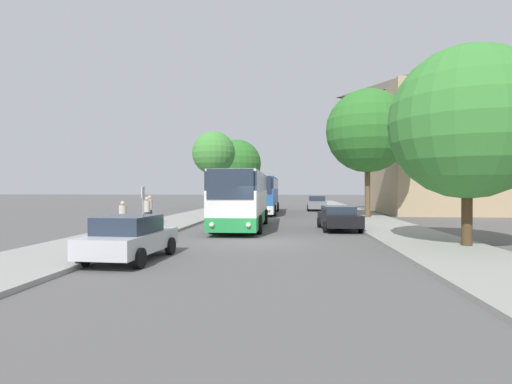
# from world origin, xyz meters

# --- Properties ---
(ground_plane) EXTENTS (300.00, 300.00, 0.00)m
(ground_plane) POSITION_xyz_m (0.00, 0.00, 0.00)
(ground_plane) COLOR #565454
(ground_plane) RESTS_ON ground
(sidewalk_left) EXTENTS (4.00, 120.00, 0.15)m
(sidewalk_left) POSITION_xyz_m (-7.00, 0.00, 0.07)
(sidewalk_left) COLOR gray
(sidewalk_left) RESTS_ON ground_plane
(sidewalk_right) EXTENTS (4.00, 120.00, 0.15)m
(sidewalk_right) POSITION_xyz_m (7.00, 0.00, 0.07)
(sidewalk_right) COLOR gray
(sidewalk_right) RESTS_ON ground_plane
(building_right_background) EXTENTS (21.24, 15.46, 16.58)m
(building_right_background) POSITION_xyz_m (20.81, 24.64, 8.29)
(building_right_background) COLOR tan
(building_right_background) RESTS_ON ground_plane
(bus_front) EXTENTS (2.91, 10.40, 3.35)m
(bus_front) POSITION_xyz_m (-1.76, 6.15, 1.79)
(bus_front) COLOR #238942
(bus_front) RESTS_ON ground_plane
(bus_middle) EXTENTS (2.83, 11.91, 3.46)m
(bus_middle) POSITION_xyz_m (-1.50, 20.59, 1.84)
(bus_middle) COLOR silver
(bus_middle) RESTS_ON ground_plane
(parked_car_left_curb) EXTENTS (2.17, 4.25, 1.49)m
(parked_car_left_curb) POSITION_xyz_m (-4.10, -4.99, 0.77)
(parked_car_left_curb) COLOR #B7B7BC
(parked_car_left_curb) RESTS_ON ground_plane
(parked_car_right_near) EXTENTS (2.28, 4.76, 1.38)m
(parked_car_right_near) POSITION_xyz_m (3.95, 5.61, 0.74)
(parked_car_right_near) COLOR black
(parked_car_right_near) RESTS_ON ground_plane
(parked_car_right_far) EXTENTS (2.26, 4.54, 1.61)m
(parked_car_right_far) POSITION_xyz_m (4.02, 26.45, 0.83)
(parked_car_right_far) COLOR slate
(parked_car_right_far) RESTS_ON ground_plane
(bus_stop_sign) EXTENTS (0.08, 0.45, 2.38)m
(bus_stop_sign) POSITION_xyz_m (-6.68, 2.95, 1.63)
(bus_stop_sign) COLOR gray
(bus_stop_sign) RESTS_ON sidewalk_left
(pedestrian_waiting_near) EXTENTS (0.36, 0.36, 1.64)m
(pedestrian_waiting_near) POSITION_xyz_m (-6.89, 0.83, 0.97)
(pedestrian_waiting_near) COLOR #23232D
(pedestrian_waiting_near) RESTS_ON sidewalk_left
(pedestrian_waiting_far) EXTENTS (0.36, 0.36, 1.75)m
(pedestrian_waiting_far) POSITION_xyz_m (-7.43, 5.55, 1.03)
(pedestrian_waiting_far) COLOR #23232D
(pedestrian_waiting_far) RESTS_ON sidewalk_left
(pedestrian_walking_back) EXTENTS (0.36, 0.36, 1.80)m
(pedestrian_walking_back) POSITION_xyz_m (-8.01, 7.62, 1.06)
(pedestrian_walking_back) COLOR #23232D
(pedestrian_walking_back) RESTS_ON sidewalk_left
(tree_left_near) EXTENTS (6.29, 6.29, 8.66)m
(tree_left_near) POSITION_xyz_m (-5.85, 33.71, 5.66)
(tree_left_near) COLOR #513D23
(tree_left_near) RESTS_ON sidewalk_left
(tree_left_far) EXTENTS (4.75, 4.75, 8.58)m
(tree_left_far) POSITION_xyz_m (-7.32, 25.68, 6.33)
(tree_left_far) COLOR #513D23
(tree_left_far) RESTS_ON sidewalk_left
(tree_right_near) EXTENTS (6.59, 6.59, 10.13)m
(tree_right_near) POSITION_xyz_m (7.24, 14.48, 6.97)
(tree_right_near) COLOR brown
(tree_right_near) RESTS_ON sidewalk_right
(tree_right_mid) EXTENTS (5.98, 5.98, 7.81)m
(tree_right_mid) POSITION_xyz_m (8.09, -1.43, 4.96)
(tree_right_mid) COLOR #47331E
(tree_right_mid) RESTS_ON sidewalk_right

